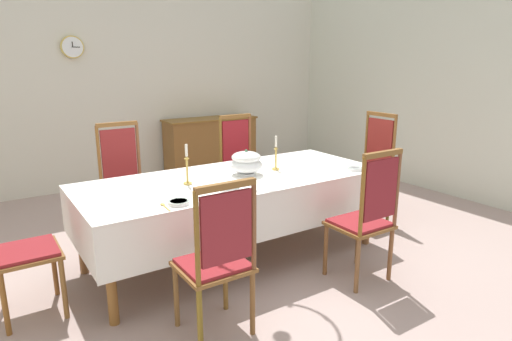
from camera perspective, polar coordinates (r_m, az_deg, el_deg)
name	(u,v)px	position (r m, az deg, el deg)	size (l,w,h in m)	color
ground	(244,265)	(4.00, -1.55, -12.27)	(6.78, 6.40, 0.04)	#A78F88
back_wall	(122,72)	(6.56, -17.10, 12.21)	(6.78, 0.08, 3.21)	silver
right_wall	(481,74)	(6.13, 27.34, 11.17)	(0.08, 6.40, 3.21)	silver
dining_table	(235,185)	(3.86, -2.83, -1.86)	(2.67, 1.09, 0.76)	brown
tablecloth	(235,188)	(3.87, -2.82, -2.28)	(2.69, 1.11, 0.40)	white
chair_south_a	(217,257)	(2.82, -5.08, -11.26)	(0.44, 0.42, 1.08)	brown
chair_north_a	(125,183)	(4.48, -16.79, -1.60)	(0.44, 0.42, 1.18)	brown
chair_south_b	(366,216)	(3.59, 14.22, -5.73)	(0.44, 0.42, 1.11)	brown
chair_north_b	(241,166)	(5.01, -1.96, 0.58)	(0.44, 0.42, 1.16)	brown
chair_head_west	(14,240)	(3.42, -29.14, -7.98)	(0.42, 0.44, 1.15)	brown
chair_head_east	(371,169)	(4.98, 14.78, 0.22)	(0.42, 0.44, 1.21)	brown
soup_tureen	(246,163)	(3.88, -1.28, 1.05)	(0.29, 0.29, 0.23)	white
candlestick_west	(187,169)	(3.61, -9.01, 0.25)	(0.07, 0.07, 0.34)	gold
candlestick_east	(276,157)	(4.05, 2.61, 1.82)	(0.07, 0.07, 0.32)	gold
bowl_near_left	(179,202)	(3.15, -10.07, -4.11)	(0.15, 0.15, 0.03)	white
bowl_near_right	(355,169)	(4.16, 12.78, 0.25)	(0.14, 0.14, 0.03)	white
bowl_far_left	(230,189)	(3.40, -3.42, -2.49)	(0.15, 0.15, 0.03)	white
bowl_far_right	(247,160)	(4.38, -1.20, 1.34)	(0.17, 0.17, 0.03)	white
spoon_primary	(164,205)	(3.14, -12.01, -4.47)	(0.03, 0.18, 0.01)	gold
spoon_secondary	(360,168)	(4.25, 13.45, 0.36)	(0.03, 0.18, 0.01)	gold
sideboard	(211,147)	(6.84, -5.95, 3.10)	(1.44, 0.48, 0.90)	brown
mounted_clock	(72,47)	(6.34, -22.92, 14.65)	(0.29, 0.06, 0.29)	#D1B251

